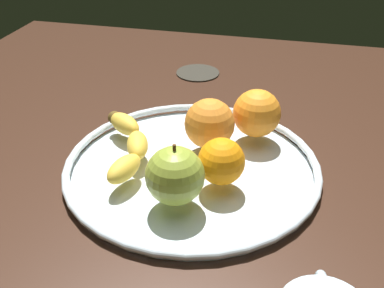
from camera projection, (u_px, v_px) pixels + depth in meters
The scene contains 8 objects.
ground_plane at pixel (192, 181), 69.88cm from camera, with size 125.55×125.55×4.00cm, color #341E13.
fruit_bowl at pixel (192, 166), 68.33cm from camera, with size 38.28×38.28×1.80cm.
banana at pixel (128, 143), 69.19cm from camera, with size 18.75×10.77×3.19cm.
apple at pixel (171, 175), 58.25cm from camera, with size 7.75×7.75×8.55cm.
orange_back_left at pixel (257, 113), 72.54cm from camera, with size 7.69×7.69×7.69cm, color orange.
orange_front_right at pixel (210, 124), 69.58cm from camera, with size 7.77×7.77×7.77cm, color orange.
orange_center at pixel (221, 161), 61.98cm from camera, with size 6.54×6.54×6.54cm, color orange.
ambient_coaster at pixel (198, 72), 100.03cm from camera, with size 9.48×9.48×0.60cm, color #2A271F.
Camera 1 is at (-54.61, -13.18, 39.96)cm, focal length 42.58 mm.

